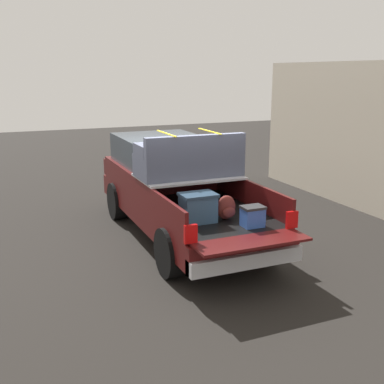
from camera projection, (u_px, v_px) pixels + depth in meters
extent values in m
plane|color=black|center=(181.00, 237.00, 9.81)|extent=(40.00, 40.00, 0.00)
cube|color=#470F0F|center=(181.00, 208.00, 9.66)|extent=(5.50, 1.92, 0.45)
cube|color=black|center=(205.00, 212.00, 8.52)|extent=(2.80, 1.80, 0.04)
cube|color=#470F0F|center=(156.00, 205.00, 8.12)|extent=(2.80, 0.06, 0.50)
cube|color=#470F0F|center=(250.00, 194.00, 8.82)|extent=(2.80, 0.06, 0.50)
cube|color=#470F0F|center=(177.00, 183.00, 9.69)|extent=(0.06, 1.80, 0.50)
cube|color=#470F0F|center=(252.00, 242.00, 7.03)|extent=(0.55, 1.80, 0.04)
cube|color=#B2B2B7|center=(188.00, 176.00, 9.09)|extent=(1.25, 1.92, 0.04)
cube|color=#470F0F|center=(159.00, 172.00, 10.74)|extent=(2.30, 1.92, 0.50)
cube|color=#2D3842|center=(160.00, 149.00, 10.52)|extent=(1.94, 1.76, 0.60)
cube|color=#470F0F|center=(141.00, 165.00, 11.96)|extent=(0.40, 1.82, 0.38)
cube|color=#B2B2B7|center=(246.00, 260.00, 7.26)|extent=(0.24, 1.92, 0.24)
cube|color=red|center=(191.00, 234.00, 6.89)|extent=(0.06, 0.20, 0.28)
cube|color=red|center=(292.00, 220.00, 7.55)|extent=(0.06, 0.20, 0.28)
cylinder|color=black|center=(117.00, 201.00, 10.93)|extent=(0.85, 0.30, 0.85)
cylinder|color=black|center=(188.00, 193.00, 11.60)|extent=(0.85, 0.30, 0.85)
cylinder|color=black|center=(170.00, 253.00, 7.81)|extent=(0.85, 0.30, 0.85)
cylinder|color=black|center=(262.00, 238.00, 8.48)|extent=(0.85, 0.30, 0.85)
cube|color=#335170|center=(198.00, 209.00, 7.85)|extent=(0.40, 0.55, 0.44)
cube|color=#23394E|center=(198.00, 195.00, 7.79)|extent=(0.44, 0.59, 0.05)
ellipsoid|color=maroon|center=(226.00, 207.00, 8.00)|extent=(0.20, 0.34, 0.41)
ellipsoid|color=maroon|center=(229.00, 213.00, 7.91)|extent=(0.09, 0.24, 0.18)
cube|color=#3359B2|center=(253.00, 217.00, 7.63)|extent=(0.26, 0.34, 0.30)
cube|color=#262628|center=(253.00, 207.00, 7.59)|extent=(0.28, 0.36, 0.04)
cube|color=#4C5166|center=(188.00, 165.00, 9.04)|extent=(0.91, 1.96, 0.42)
cube|color=#4C5166|center=(196.00, 146.00, 8.60)|extent=(0.16, 1.96, 0.40)
cube|color=#4C5166|center=(143.00, 151.00, 8.67)|extent=(0.67, 0.20, 0.22)
cube|color=#4C5166|center=(228.00, 145.00, 9.33)|extent=(0.67, 0.20, 0.22)
cube|color=yellow|center=(166.00, 133.00, 8.71)|extent=(1.01, 0.03, 0.02)
cube|color=yellow|center=(210.00, 131.00, 9.05)|extent=(1.01, 0.03, 0.02)
cube|color=beige|center=(373.00, 138.00, 11.22)|extent=(8.45, 0.36, 3.58)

